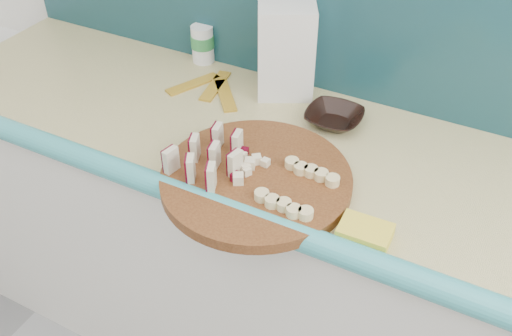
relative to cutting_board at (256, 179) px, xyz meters
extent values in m
cube|color=white|center=(0.01, 0.19, -0.48)|extent=(2.20, 0.60, 0.88)
cube|color=tan|center=(0.01, 0.19, -0.03)|extent=(2.20, 0.60, 0.03)
cube|color=teal|center=(0.01, -0.11, -0.03)|extent=(2.20, 0.06, 0.03)
cube|color=teal|center=(0.01, 0.48, 0.24)|extent=(2.20, 0.02, 0.50)
cylinder|color=#46230F|center=(0.00, 0.00, 0.00)|extent=(0.48, 0.48, 0.03)
cube|color=beige|center=(-0.18, -0.08, 0.04)|extent=(0.02, 0.04, 0.06)
cube|color=#4F0516|center=(-0.19, -0.08, 0.04)|extent=(0.01, 0.04, 0.06)
cube|color=beige|center=(-0.16, -0.01, 0.04)|extent=(0.02, 0.04, 0.06)
cube|color=#4F0516|center=(-0.17, -0.01, 0.04)|extent=(0.01, 0.04, 0.06)
cube|color=beige|center=(-0.13, 0.05, 0.04)|extent=(0.02, 0.04, 0.06)
cube|color=#4F0516|center=(-0.14, 0.06, 0.04)|extent=(0.01, 0.04, 0.06)
cube|color=beige|center=(-0.12, -0.08, 0.04)|extent=(0.02, 0.04, 0.06)
cube|color=#4F0516|center=(-0.13, -0.08, 0.04)|extent=(0.01, 0.04, 0.06)
cube|color=beige|center=(-0.10, -0.02, 0.04)|extent=(0.02, 0.04, 0.06)
cube|color=#4F0516|center=(-0.11, -0.01, 0.04)|extent=(0.01, 0.04, 0.06)
cube|color=beige|center=(-0.08, 0.05, 0.04)|extent=(0.02, 0.04, 0.06)
cube|color=#4F0516|center=(-0.09, 0.05, 0.04)|extent=(0.01, 0.04, 0.06)
cube|color=beige|center=(-0.07, -0.08, 0.04)|extent=(0.02, 0.04, 0.06)
cube|color=#4F0516|center=(-0.08, -0.08, 0.04)|extent=(0.01, 0.04, 0.06)
cube|color=beige|center=(-0.04, -0.02, 0.04)|extent=(0.02, 0.04, 0.06)
cube|color=#4F0516|center=(-0.05, -0.02, 0.04)|extent=(0.01, 0.04, 0.06)
cube|color=#F1E6C1|center=(-0.02, 0.00, 0.03)|extent=(0.02, 0.02, 0.02)
cube|color=#F1E6C1|center=(-0.01, 0.01, 0.03)|extent=(0.02, 0.02, 0.02)
cube|color=#4F0516|center=(-0.01, 0.03, 0.03)|extent=(0.02, 0.02, 0.02)
cube|color=#F1E6C1|center=(-0.03, 0.01, 0.03)|extent=(0.02, 0.02, 0.02)
cube|color=#F1E6C1|center=(-0.04, 0.02, 0.03)|extent=(0.02, 0.02, 0.02)
cube|color=#F1E6C1|center=(-0.05, 0.01, 0.03)|extent=(0.02, 0.02, 0.02)
cube|color=#F1E6C1|center=(-0.04, 0.00, 0.03)|extent=(0.02, 0.02, 0.02)
cube|color=#F1E6C1|center=(-0.04, -0.01, 0.03)|extent=(0.02, 0.02, 0.02)
cube|color=#4F0516|center=(-0.03, -0.03, 0.03)|extent=(0.02, 0.02, 0.02)
cube|color=#F1E6C1|center=(-0.02, -0.01, 0.03)|extent=(0.02, 0.02, 0.02)
cube|color=#F1E6C1|center=(-0.01, -0.01, 0.03)|extent=(0.02, 0.02, 0.02)
cylinder|color=beige|center=(0.05, -0.07, 0.02)|extent=(0.03, 0.03, 0.02)
cylinder|color=beige|center=(0.08, -0.07, 0.02)|extent=(0.03, 0.03, 0.02)
cylinder|color=beige|center=(0.10, -0.07, 0.02)|extent=(0.03, 0.03, 0.02)
cylinder|color=beige|center=(0.13, -0.08, 0.02)|extent=(0.03, 0.03, 0.02)
cylinder|color=beige|center=(0.16, -0.08, 0.02)|extent=(0.03, 0.03, 0.02)
cylinder|color=beige|center=(0.06, 0.06, 0.02)|extent=(0.03, 0.03, 0.02)
cylinder|color=beige|center=(0.09, 0.06, 0.02)|extent=(0.03, 0.03, 0.02)
cylinder|color=beige|center=(0.11, 0.06, 0.02)|extent=(0.03, 0.03, 0.02)
cylinder|color=beige|center=(0.14, 0.06, 0.02)|extent=(0.03, 0.03, 0.02)
cylinder|color=beige|center=(0.17, 0.06, 0.02)|extent=(0.03, 0.03, 0.02)
imported|color=black|center=(0.07, 0.31, 0.00)|extent=(0.15, 0.15, 0.04)
cube|color=silver|center=(-0.11, 0.39, 0.12)|extent=(0.19, 0.17, 0.26)
cylinder|color=white|center=(-0.42, 0.45, 0.04)|extent=(0.07, 0.07, 0.12)
cylinder|color=#34904A|center=(-0.42, 0.45, 0.05)|extent=(0.07, 0.07, 0.04)
cube|color=yellow|center=(0.28, -0.05, 0.00)|extent=(0.11, 0.08, 0.03)
cube|color=gold|center=(-0.37, 0.31, -0.01)|extent=(0.11, 0.17, 0.01)
cube|color=gold|center=(-0.31, 0.33, -0.01)|extent=(0.07, 0.17, 0.01)
cube|color=gold|center=(-0.25, 0.30, -0.01)|extent=(0.14, 0.15, 0.01)
camera|label=1|loc=(0.47, -0.90, 0.86)|focal=40.00mm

